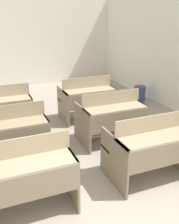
{
  "coord_description": "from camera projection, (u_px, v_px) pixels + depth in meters",
  "views": [
    {
      "loc": [
        -1.16,
        -1.02,
        2.2
      ],
      "look_at": [
        0.29,
        2.46,
        0.77
      ],
      "focal_mm": 42.0,
      "sensor_mm": 36.0,
      "label": 1
    }
  ],
  "objects": [
    {
      "name": "bench_third_left",
      "position": [
        2.0,
        109.0,
        5.04
      ],
      "size": [
        1.1,
        0.77,
        0.93
      ],
      "color": "#83745D",
      "rests_on": "ground_plane"
    },
    {
      "name": "bench_second_right",
      "position": [
        111.0,
        116.0,
        4.66
      ],
      "size": [
        1.1,
        0.77,
        0.93
      ],
      "color": "#7E6F58",
      "rests_on": "ground_plane"
    },
    {
      "name": "bench_front_right",
      "position": [
        150.0,
        147.0,
        3.61
      ],
      "size": [
        1.1,
        0.77,
        0.93
      ],
      "color": "#7B6C55",
      "rests_on": "ground_plane"
    },
    {
      "name": "wall_back",
      "position": [
        19.0,
        43.0,
        7.99
      ],
      "size": [
        6.11,
        0.06,
        2.71
      ],
      "color": "white",
      "rests_on": "ground_plane"
    },
    {
      "name": "wall_right_with_window",
      "position": [
        178.0,
        53.0,
        5.96
      ],
      "size": [
        0.06,
        7.37,
        2.71
      ],
      "color": "white",
      "rests_on": "ground_plane"
    },
    {
      "name": "wastepaper_bin",
      "position": [
        140.0,
        94.0,
        6.94
      ],
      "size": [
        0.3,
        0.3,
        0.4
      ],
      "color": "#33477A",
      "rests_on": "ground_plane"
    },
    {
      "name": "bench_third_right",
      "position": [
        87.0,
        98.0,
        5.67
      ],
      "size": [
        1.1,
        0.77,
        0.93
      ],
      "color": "#82735C",
      "rests_on": "ground_plane"
    },
    {
      "name": "bench_front_left",
      "position": [
        24.0,
        174.0,
        2.99
      ],
      "size": [
        1.1,
        0.77,
        0.93
      ],
      "color": "#7F7059",
      "rests_on": "ground_plane"
    },
    {
      "name": "bench_second_left",
      "position": [
        10.0,
        133.0,
        4.01
      ],
      "size": [
        1.1,
        0.77,
        0.93
      ],
      "color": "#796A53",
      "rests_on": "ground_plane"
    }
  ]
}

